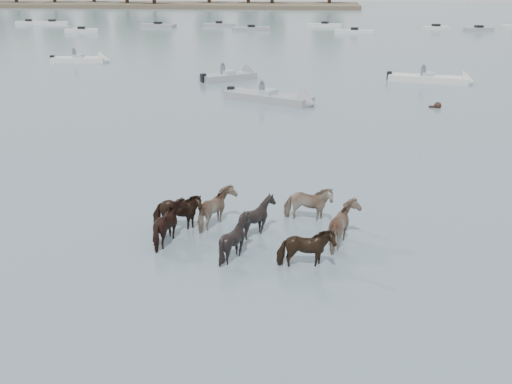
# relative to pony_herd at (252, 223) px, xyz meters

# --- Properties ---
(ground) EXTENTS (400.00, 400.00, 0.00)m
(ground) POSITION_rel_pony_herd_xyz_m (-0.37, -0.34, -0.51)
(ground) COLOR slate
(ground) RESTS_ON ground
(shoreline) EXTENTS (160.00, 30.00, 1.00)m
(shoreline) POSITION_rel_pony_herd_xyz_m (-70.37, 149.66, -0.01)
(shoreline) COLOR #4C4233
(shoreline) RESTS_ON ground
(pony_herd) EXTENTS (6.51, 3.99, 1.37)m
(pony_herd) POSITION_rel_pony_herd_xyz_m (0.00, 0.00, 0.00)
(pony_herd) COLOR black
(pony_herd) RESTS_ON ground
(swimming_pony) EXTENTS (0.72, 0.44, 0.44)m
(swimming_pony) POSITION_rel_pony_herd_xyz_m (8.49, 19.47, -0.41)
(swimming_pony) COLOR black
(swimming_pony) RESTS_ON ground
(motorboat_a) EXTENTS (4.61, 4.19, 1.92)m
(motorboat_a) POSITION_rel_pony_herd_xyz_m (-4.87, 28.24, -0.28)
(motorboat_a) COLOR gray
(motorboat_a) RESTS_ON ground
(motorboat_b) EXTENTS (6.22, 4.18, 1.92)m
(motorboat_b) POSITION_rel_pony_herd_xyz_m (-0.88, 19.74, -0.28)
(motorboat_b) COLOR gray
(motorboat_b) RESTS_ON ground
(motorboat_c) EXTENTS (6.32, 2.94, 1.92)m
(motorboat_c) POSITION_rel_pony_herd_xyz_m (10.15, 28.40, -0.28)
(motorboat_c) COLOR silver
(motorboat_c) RESTS_ON ground
(motorboat_f) EXTENTS (5.49, 2.17, 1.92)m
(motorboat_f) POSITION_rel_pony_herd_xyz_m (-19.82, 35.78, -0.28)
(motorboat_f) COLOR silver
(motorboat_f) RESTS_ON ground
(distant_flotilla) EXTENTS (104.01, 24.19, 0.93)m
(distant_flotilla) POSITION_rel_pony_herd_xyz_m (0.32, 77.13, -0.25)
(distant_flotilla) COLOR silver
(distant_flotilla) RESTS_ON ground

